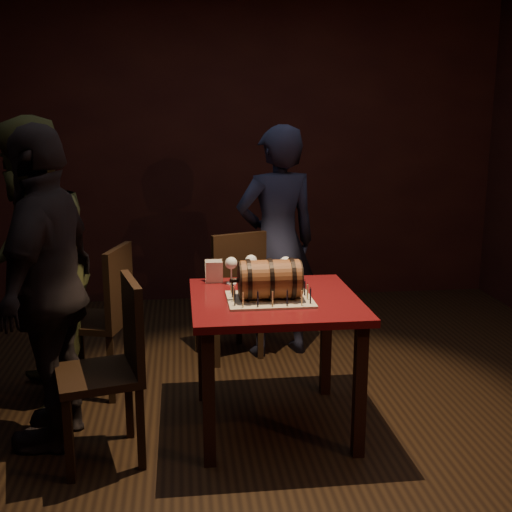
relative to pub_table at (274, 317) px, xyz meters
name	(u,v)px	position (x,y,z in m)	size (l,w,h in m)	color
room_shell	(265,175)	(-0.04, 0.09, 0.76)	(5.04, 5.04, 2.80)	black
pub_table	(274,317)	(0.00, 0.00, 0.00)	(0.90, 0.90, 0.75)	#490C10
cake_board	(270,299)	(-0.03, -0.06, 0.12)	(0.45, 0.35, 0.01)	#AEA28D
barrel_cake	(270,279)	(-0.03, -0.06, 0.23)	(0.38, 0.22, 0.22)	brown
birthday_candles	(270,291)	(-0.03, -0.06, 0.16)	(0.40, 0.30, 0.09)	#F1D590
wine_glass_left	(231,264)	(-0.21, 0.30, 0.23)	(0.07, 0.07, 0.16)	silver
wine_glass_mid	(251,262)	(-0.09, 0.35, 0.23)	(0.07, 0.07, 0.16)	silver
wine_glass_right	(286,264)	(0.11, 0.28, 0.23)	(0.07, 0.07, 0.16)	silver
pint_of_ale	(251,274)	(-0.10, 0.24, 0.18)	(0.07, 0.07, 0.15)	silver
menu_card	(214,272)	(-0.31, 0.34, 0.17)	(0.10, 0.05, 0.13)	white
chair_back	(233,288)	(-0.14, 1.03, -0.12)	(0.52, 0.52, 0.93)	black
chair_left_rear	(105,311)	(-0.98, 0.59, -0.12)	(0.49, 0.49, 0.93)	black
chair_left_front	(114,360)	(-0.84, -0.23, -0.12)	(0.48, 0.48, 0.93)	black
person_back	(277,243)	(0.18, 1.10, 0.18)	(0.60, 0.39, 1.65)	#191C33
person_left_rear	(33,267)	(-1.35, 0.42, 0.22)	(0.83, 0.65, 1.71)	#3D4120
person_left_front	(49,289)	(-1.18, -0.01, 0.20)	(0.99, 0.41, 1.68)	black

